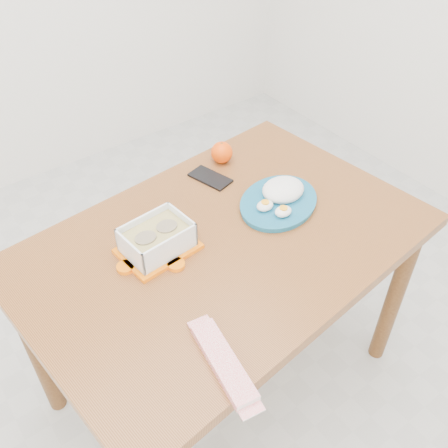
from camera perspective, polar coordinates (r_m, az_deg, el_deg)
ground at (r=2.07m, az=-1.58°, el=-17.24°), size 3.50×3.50×0.00m
dining_table at (r=1.56m, az=0.00°, el=-4.38°), size 1.28×0.92×0.75m
food_container at (r=1.44m, az=-7.65°, el=-1.72°), size 0.23×0.18×0.09m
orange_fruit at (r=1.79m, az=-0.26°, el=8.18°), size 0.08×0.08×0.08m
rice_plate at (r=1.61m, az=6.44°, el=3.14°), size 0.37×0.37×0.08m
candy_bar at (r=1.20m, az=-0.06°, el=-15.49°), size 0.10×0.25×0.02m
smartphone at (r=1.72m, az=-1.59°, el=5.29°), size 0.11×0.16×0.01m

